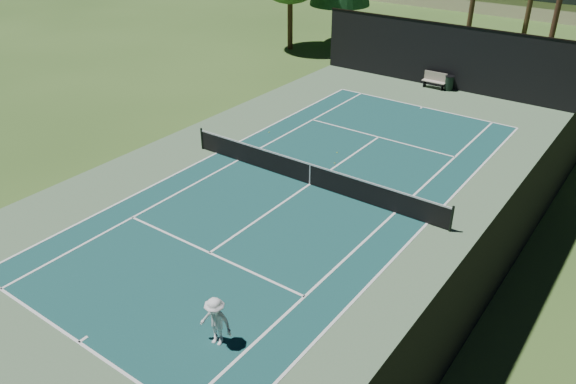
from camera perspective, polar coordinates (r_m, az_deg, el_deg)
name	(u,v)px	position (r m, az deg, el deg)	size (l,w,h in m)	color
ground	(310,185)	(24.56, 2.21, 0.76)	(160.00, 160.00, 0.00)	#385B22
apron_slab	(310,184)	(24.56, 2.21, 0.77)	(18.00, 32.00, 0.01)	#567652
court_surface	(310,184)	(24.55, 2.21, 0.78)	(10.97, 23.77, 0.01)	#164947
court_lines	(310,184)	(24.55, 2.22, 0.80)	(11.07, 23.87, 0.01)	white
tennis_net	(310,173)	(24.30, 2.24, 1.92)	(12.90, 0.10, 1.10)	black
fence	(311,142)	(23.73, 2.39, 5.09)	(18.04, 32.05, 4.03)	black
player	(216,322)	(16.28, -7.36, -12.94)	(1.02, 0.59, 1.59)	white
tennis_ball_b	(335,163)	(26.48, 4.79, 2.95)	(0.06, 0.06, 0.06)	#C3E434
tennis_ball_c	(337,153)	(27.53, 5.00, 4.01)	(0.06, 0.06, 0.06)	#CCEC35
tennis_ball_d	(269,132)	(29.77, -1.94, 6.09)	(0.06, 0.06, 0.06)	#CAE433
park_bench	(435,80)	(37.67, 14.67, 10.98)	(1.50, 0.45, 1.02)	beige
trash_bin	(449,83)	(37.48, 16.05, 10.59)	(0.56, 0.56, 0.95)	black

